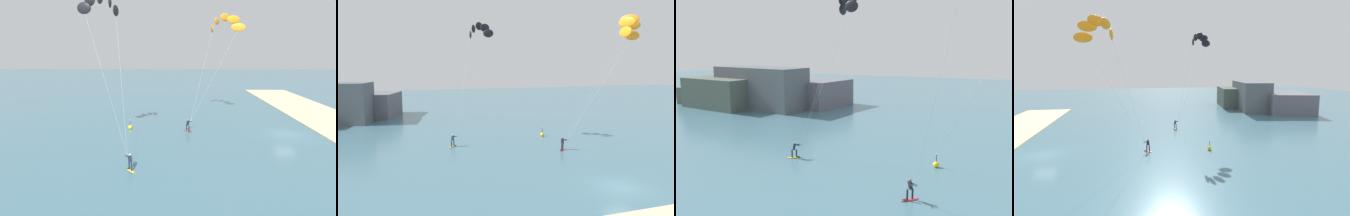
{
  "view_description": "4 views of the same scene",
  "coord_description": "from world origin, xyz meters",
  "views": [
    {
      "loc": [
        -35.76,
        14.68,
        11.07
      ],
      "look_at": [
        -3.05,
        15.48,
        4.12
      ],
      "focal_mm": 29.94,
      "sensor_mm": 36.0,
      "label": 1
    },
    {
      "loc": [
        -17.89,
        -22.77,
        10.6
      ],
      "look_at": [
        -5.55,
        15.22,
        5.29
      ],
      "focal_mm": 34.84,
      "sensor_mm": 36.0,
      "label": 2
    },
    {
      "loc": [
        5.55,
        -11.9,
        11.16
      ],
      "look_at": [
        -5.91,
        17.71,
        5.65
      ],
      "focal_mm": 38.34,
      "sensor_mm": 36.0,
      "label": 3
    },
    {
      "loc": [
        35.11,
        10.49,
        10.57
      ],
      "look_at": [
        -2.67,
        18.18,
        5.06
      ],
      "focal_mm": 28.69,
      "sensor_mm": 36.0,
      "label": 4
    }
  ],
  "objects": [
    {
      "name": "marker_buoy",
      "position": [
        2.02,
        20.95,
        0.3
      ],
      "size": [
        0.56,
        0.56,
        1.38
      ],
      "color": "yellow",
      "rests_on": "ground"
    },
    {
      "name": "kitesurfer_nearshore",
      "position": [
        -7.48,
        21.82,
        14.59
      ],
      "size": [
        6.83,
        5.85,
        16.43
      ],
      "color": "yellow",
      "rests_on": "ground"
    },
    {
      "name": "kitesurfer_mid_water",
      "position": [
        5.88,
        7.75,
        14.18
      ],
      "size": [
        8.3,
        8.54,
        16.01
      ],
      "color": "red",
      "rests_on": "ground"
    },
    {
      "name": "ground_plane",
      "position": [
        0.0,
        0.0,
        0.0
      ],
      "size": [
        240.0,
        240.0,
        0.0
      ],
      "primitive_type": "plane",
      "color": "#426B7A"
    }
  ]
}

